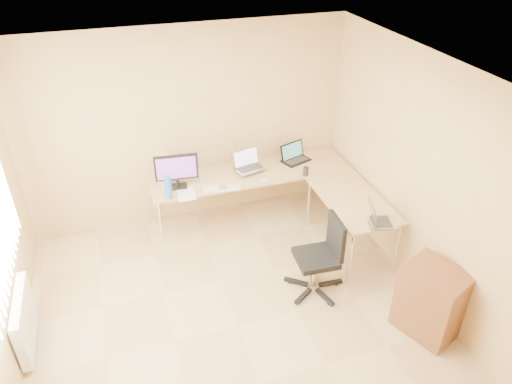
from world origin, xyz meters
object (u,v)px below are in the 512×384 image
object	(u,v)px
desk_main	(251,196)
laptop_black	(296,153)
office_chair	(316,255)
desk_return	(350,224)
mug	(202,179)
keyboard	(222,188)
laptop_center	(249,161)
monitor	(177,171)
water_bottle	(168,188)
laptop_return	(382,214)
desk_fan	(165,167)
cabinet	(431,302)

from	to	relation	value
desk_main	laptop_black	world-z (taller)	laptop_black
office_chair	desk_main	bearing A→B (deg)	102.27
desk_main	desk_return	size ratio (longest dim) A/B	2.04
mug	keyboard	bearing A→B (deg)	-53.27
laptop_center	office_chair	size ratio (longest dim) A/B	0.41
monitor	water_bottle	world-z (taller)	monitor
desk_return	laptop_return	xyz separation A→B (m)	(0.06, -0.54, 0.48)
laptop_black	laptop_return	xyz separation A→B (m)	(0.35, -1.65, -0.00)
laptop_black	water_bottle	size ratio (longest dim) A/B	1.30
laptop_center	mug	bearing A→B (deg)	170.83
laptop_center	laptop_black	world-z (taller)	laptop_center
laptop_center	office_chair	xyz separation A→B (m)	(0.27, -1.59, -0.40)
laptop_return	laptop_center	bearing A→B (deg)	48.80
monitor	laptop_center	bearing A→B (deg)	11.14
desk_return	desk_fan	bearing A→B (deg)	149.83
monitor	laptop_center	distance (m)	0.97
cabinet	laptop_return	bearing A→B (deg)	72.90
laptop_return	office_chair	xyz separation A→B (m)	(-0.79, -0.03, -0.35)
water_bottle	cabinet	world-z (taller)	water_bottle
water_bottle	cabinet	size ratio (longest dim) A/B	0.36
desk_return	cabinet	size ratio (longest dim) A/B	1.60
laptop_return	cabinet	distance (m)	1.05
desk_return	laptop_black	xyz separation A→B (m)	(-0.29, 1.11, 0.49)
mug	water_bottle	distance (m)	0.54
office_chair	desk_return	bearing A→B (deg)	41.63
monitor	mug	world-z (taller)	monitor
desk_return	laptop_center	size ratio (longest dim) A/B	3.39
keyboard	cabinet	size ratio (longest dim) A/B	0.57
laptop_black	keyboard	world-z (taller)	laptop_black
desk_return	laptop_center	xyz separation A→B (m)	(-0.99, 1.01, 0.53)
desk_main	office_chair	bearing A→B (deg)	-81.02
cabinet	laptop_black	bearing A→B (deg)	77.11
laptop_black	desk_fan	world-z (taller)	desk_fan
laptop_center	desk_main	bearing A→B (deg)	-50.84
monitor	desk_fan	distance (m)	0.31
desk_main	laptop_return	size ratio (longest dim) A/B	7.54
keyboard	cabinet	world-z (taller)	cabinet
laptop_center	keyboard	world-z (taller)	laptop_center
desk_main	cabinet	bearing A→B (deg)	-65.45
mug	office_chair	xyz separation A→B (m)	(0.91, -1.53, -0.27)
desk_return	laptop_return	size ratio (longest dim) A/B	3.70
laptop_black	laptop_return	bearing A→B (deg)	-97.69
cabinet	desk_main	bearing A→B (deg)	91.86
keyboard	office_chair	size ratio (longest dim) A/B	0.49
keyboard	desk_fan	world-z (taller)	desk_fan
monitor	laptop_return	size ratio (longest dim) A/B	1.51
laptop_return	cabinet	bearing A→B (deg)	-159.71
keyboard	laptop_return	distance (m)	1.96
water_bottle	desk_fan	distance (m)	0.50
laptop_black	water_bottle	xyz separation A→B (m)	(-1.81, -0.41, 0.03)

